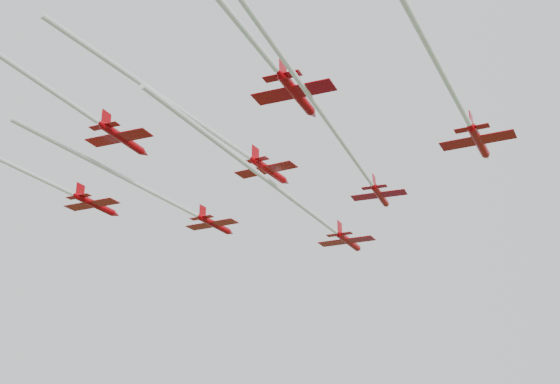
% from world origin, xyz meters
% --- Properties ---
extents(jet_lead, '(16.55, 61.79, 2.74)m').
position_xyz_m(jet_lead, '(-0.12, 0.76, 54.42)').
color(jet_lead, '#A50109').
extents(jet_row2_left, '(14.04, 45.29, 2.48)m').
position_xyz_m(jet_row2_left, '(-18.42, -4.99, 55.12)').
color(jet_row2_left, '#A50109').
extents(jet_row2_right, '(12.39, 67.96, 2.35)m').
position_xyz_m(jet_row2_right, '(7.33, -17.75, 56.56)').
color(jet_row2_right, '#A50109').
extents(jet_row3_left, '(15.07, 59.27, 2.50)m').
position_xyz_m(jet_row3_left, '(-33.76, -21.20, 55.84)').
color(jet_row3_left, '#A50109').
extents(jet_row3_mid, '(14.38, 42.74, 2.43)m').
position_xyz_m(jet_row3_mid, '(-5.41, -21.68, 55.90)').
color(jet_row3_mid, '#A50109').
extents(jet_row3_right, '(17.09, 61.29, 2.58)m').
position_xyz_m(jet_row3_right, '(19.53, -30.55, 56.28)').
color(jet_row3_right, '#A50109').
extents(jet_row4_left, '(11.33, 48.10, 2.49)m').
position_xyz_m(jet_row4_left, '(-20.41, -33.50, 57.50)').
color(jet_row4_left, '#A50109').
extents(jet_row4_right, '(13.09, 57.55, 2.61)m').
position_xyz_m(jet_row4_right, '(2.09, -44.05, 56.86)').
color(jet_row4_right, '#A50109').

